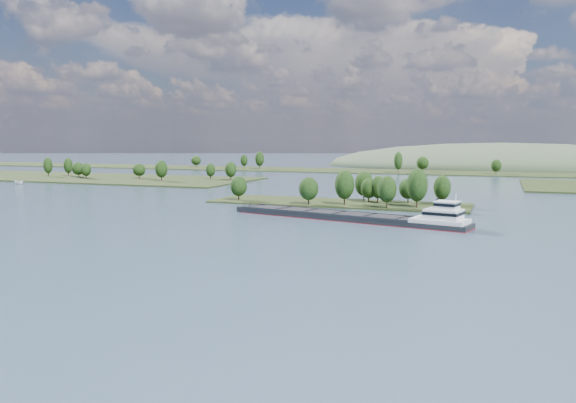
% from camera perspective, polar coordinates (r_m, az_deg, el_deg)
% --- Properties ---
extents(ground, '(1800.00, 1800.00, 0.00)m').
position_cam_1_polar(ground, '(163.12, -0.72, -2.48)').
color(ground, '#35455C').
rests_on(ground, ground).
extents(tree_island, '(100.00, 30.02, 15.32)m').
position_cam_1_polar(tree_island, '(216.30, 6.66, 0.73)').
color(tree_island, black).
rests_on(tree_island, ground).
extents(left_bank, '(300.00, 80.00, 13.99)m').
position_cam_1_polar(left_bank, '(409.20, -23.90, 2.42)').
color(left_bank, black).
rests_on(left_bank, ground).
extents(back_shoreline, '(900.00, 60.00, 16.53)m').
position_cam_1_polar(back_shoreline, '(433.44, 13.97, 2.95)').
color(back_shoreline, black).
rests_on(back_shoreline, ground).
extents(hill_west, '(320.00, 160.00, 44.00)m').
position_cam_1_polar(hill_west, '(530.48, 20.94, 3.23)').
color(hill_west, '#394932').
rests_on(hill_west, ground).
extents(cargo_barge, '(78.94, 26.65, 10.66)m').
position_cam_1_polar(cargo_barge, '(173.85, 7.35, -1.54)').
color(cargo_barge, black).
rests_on(cargo_barge, ground).
extents(motorboat, '(6.17, 2.33, 2.38)m').
position_cam_1_polar(motorboat, '(346.22, -25.67, 1.77)').
color(motorboat, silver).
rests_on(motorboat, ground).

